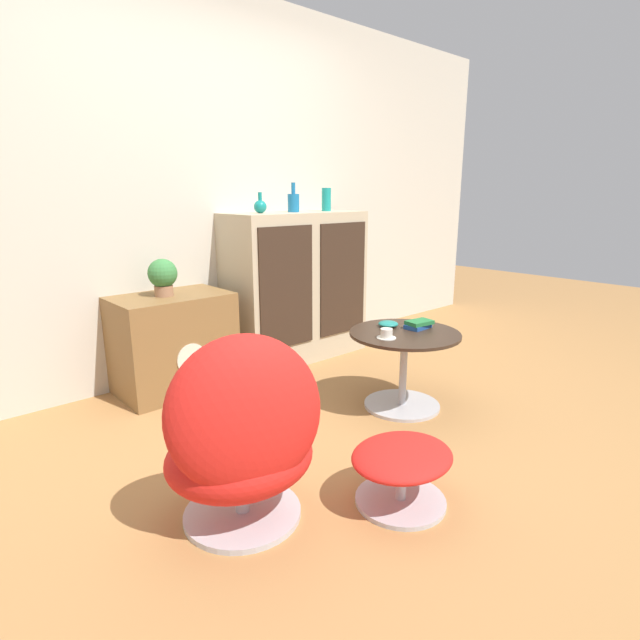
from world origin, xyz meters
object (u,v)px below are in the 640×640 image
Objects in this scene: coffee_table at (404,360)px; book_stack at (419,324)px; vase_inner_left at (293,202)px; sideboard at (296,286)px; tv_console at (174,343)px; ottoman at (402,464)px; vase_leftmost at (260,206)px; egg_chair at (243,438)px; vase_inner_right at (326,200)px; potted_plant at (163,276)px; teacup at (386,334)px; bowl at (388,324)px.

coffee_table is 3.85× the size of book_stack.
sideboard is at bearing -15.87° from vase_inner_left.
tv_console is 1.58× the size of ottoman.
vase_leftmost is 1.40m from book_stack.
ottoman is 0.70× the size of coffee_table.
sideboard reaches higher than ottoman.
ottoman is 0.99m from coffee_table.
egg_chair is 2.24m from vase_inner_left.
coffee_table is 1.57m from vase_inner_right.
sideboard is at bearing -0.70° from vase_leftmost.
vase_inner_right is at bearing 0.10° from potted_plant.
teacup is 0.64× the size of book_stack.
vase_inner_left reaches higher than teacup.
sideboard is at bearing 88.90° from book_stack.
tv_console is at bearing -179.88° from vase_inner_right.
tv_console is 1.39m from bowl.
coffee_table is at bearing -97.31° from sideboard.
coffee_table is 2.78× the size of potted_plant.
potted_plant is 1.60m from book_stack.
ottoman is at bearing -145.80° from book_stack.
sideboard is 1.06m from tv_console.
tv_console is 4.25× the size of book_stack.
book_stack is at bearing -91.10° from sideboard.
vase_inner_right reaches higher than book_stack.
vase_inner_right is 1.05× the size of book_stack.
potted_plant is (-1.07, 0.00, 0.20)m from sideboard.
vase_leftmost is 1.19× the size of bowl.
vase_inner_right is at bearing 0.70° from sideboard.
vase_inner_left reaches higher than egg_chair.
book_stack is (-0.01, -1.19, -0.70)m from vase_inner_left.
bowl is (-0.12, -1.04, -0.71)m from vase_inner_left.
egg_chair is 3.43× the size of potted_plant.
vase_inner_right is (0.63, 0.00, 0.04)m from vase_leftmost.
vase_leftmost is 1.37m from teacup.
coffee_table is (0.88, -1.18, -0.02)m from tv_console.
book_stack is at bearing 1.84° from teacup.
tv_console is 1.54m from egg_chair.
potted_plant is 1.43m from bowl.
potted_plant reaches higher than coffee_table.
egg_chair is 7.37× the size of teacup.
book_stack is (-0.02, -1.18, -0.07)m from sideboard.
book_stack is at bearing -90.44° from vase_inner_left.
tv_console is 3.37× the size of vase_inner_left.
teacup is 0.90× the size of bowl.
bowl is at bearing 37.96° from teacup.
potted_plant reaches higher than ottoman.
book_stack is (1.01, -1.18, 0.18)m from tv_console.
egg_chair is 1.36m from coffee_table.
egg_chair is 1.23× the size of coffee_table.
bowl is at bearing -97.23° from sideboard.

